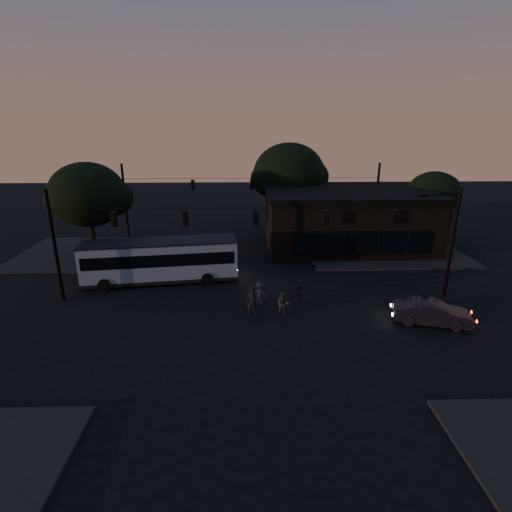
{
  "coord_description": "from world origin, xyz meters",
  "views": [
    {
      "loc": [
        -0.67,
        -20.94,
        11.34
      ],
      "look_at": [
        0.0,
        4.0,
        3.0
      ],
      "focal_mm": 28.0,
      "sensor_mm": 36.0,
      "label": 1
    }
  ],
  "objects_px": {
    "building": "(347,218)",
    "pedestrian_b": "(283,304)",
    "car": "(432,313)",
    "pedestrian_d": "(260,293)",
    "bus": "(161,259)",
    "pedestrian_c": "(300,292)",
    "pedestrian_a": "(252,300)"
  },
  "relations": [
    {
      "from": "bus",
      "to": "pedestrian_c",
      "type": "bearing_deg",
      "value": -31.01
    },
    {
      "from": "car",
      "to": "pedestrian_b",
      "type": "distance_m",
      "value": 8.79
    },
    {
      "from": "bus",
      "to": "pedestrian_a",
      "type": "distance_m",
      "value": 8.83
    },
    {
      "from": "car",
      "to": "building",
      "type": "bearing_deg",
      "value": 20.14
    },
    {
      "from": "pedestrian_c",
      "to": "pedestrian_a",
      "type": "bearing_deg",
      "value": 10.53
    },
    {
      "from": "car",
      "to": "pedestrian_c",
      "type": "relative_size",
      "value": 2.6
    },
    {
      "from": "pedestrian_a",
      "to": "pedestrian_c",
      "type": "height_order",
      "value": "pedestrian_a"
    },
    {
      "from": "car",
      "to": "pedestrian_d",
      "type": "bearing_deg",
      "value": 89.42
    },
    {
      "from": "pedestrian_a",
      "to": "pedestrian_d",
      "type": "xyz_separation_m",
      "value": [
        0.52,
        1.41,
        -0.16
      ]
    },
    {
      "from": "building",
      "to": "pedestrian_b",
      "type": "distance_m",
      "value": 16.57
    },
    {
      "from": "pedestrian_d",
      "to": "pedestrian_a",
      "type": "bearing_deg",
      "value": 89.45
    },
    {
      "from": "building",
      "to": "car",
      "type": "distance_m",
      "value": 16.16
    },
    {
      "from": "building",
      "to": "pedestrian_a",
      "type": "xyz_separation_m",
      "value": [
        -9.29,
        -14.49,
        -1.75
      ]
    },
    {
      "from": "car",
      "to": "pedestrian_c",
      "type": "distance_m",
      "value": 7.98
    },
    {
      "from": "bus",
      "to": "pedestrian_b",
      "type": "relative_size",
      "value": 7.4
    },
    {
      "from": "bus",
      "to": "pedestrian_d",
      "type": "distance_m",
      "value": 8.45
    },
    {
      "from": "car",
      "to": "pedestrian_d",
      "type": "height_order",
      "value": "pedestrian_d"
    },
    {
      "from": "building",
      "to": "pedestrian_a",
      "type": "height_order",
      "value": "building"
    },
    {
      "from": "building",
      "to": "car",
      "type": "relative_size",
      "value": 3.48
    },
    {
      "from": "pedestrian_b",
      "to": "pedestrian_c",
      "type": "bearing_deg",
      "value": 69.7
    },
    {
      "from": "building",
      "to": "pedestrian_a",
      "type": "relative_size",
      "value": 8.08
    },
    {
      "from": "pedestrian_a",
      "to": "building",
      "type": "bearing_deg",
      "value": 62.91
    },
    {
      "from": "bus",
      "to": "car",
      "type": "bearing_deg",
      "value": -30.16
    },
    {
      "from": "car",
      "to": "pedestrian_d",
      "type": "xyz_separation_m",
      "value": [
        -10.04,
        2.92,
        0.06
      ]
    },
    {
      "from": "building",
      "to": "pedestrian_d",
      "type": "xyz_separation_m",
      "value": [
        -8.78,
        -13.08,
        -1.92
      ]
    },
    {
      "from": "bus",
      "to": "car",
      "type": "xyz_separation_m",
      "value": [
        17.26,
        -7.2,
        -1.05
      ]
    },
    {
      "from": "bus",
      "to": "pedestrian_b",
      "type": "bearing_deg",
      "value": -42.06
    },
    {
      "from": "pedestrian_a",
      "to": "car",
      "type": "bearing_deg",
      "value": -2.51
    },
    {
      "from": "bus",
      "to": "pedestrian_c",
      "type": "relative_size",
      "value": 6.77
    },
    {
      "from": "bus",
      "to": "pedestrian_d",
      "type": "relative_size",
      "value": 7.28
    },
    {
      "from": "building",
      "to": "pedestrian_b",
      "type": "height_order",
      "value": "building"
    },
    {
      "from": "building",
      "to": "pedestrian_b",
      "type": "xyz_separation_m",
      "value": [
        -7.42,
        -14.69,
        -1.93
      ]
    }
  ]
}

